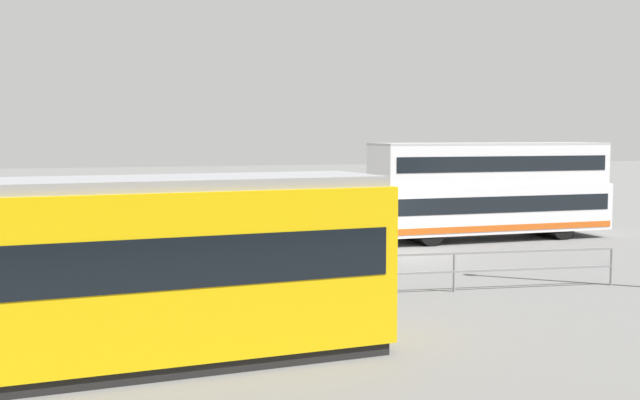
{
  "coord_description": "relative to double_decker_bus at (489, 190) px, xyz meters",
  "views": [
    {
      "loc": [
        10.72,
        25.03,
        4.26
      ],
      "look_at": [
        3.78,
        3.19,
        2.33
      ],
      "focal_mm": 43.97,
      "sensor_mm": 36.0,
      "label": 1
    }
  ],
  "objects": [
    {
      "name": "info_sign",
      "position": [
        11.15,
        8.61,
        -0.3
      ],
      "size": [
        1.06,
        0.23,
        2.47
      ],
      "color": "slate",
      "rests_on": "ground"
    },
    {
      "name": "double_decker_bus",
      "position": [
        0.0,
        0.0,
        0.0
      ],
      "size": [
        10.09,
        2.65,
        3.92
      ],
      "color": "white",
      "rests_on": "ground"
    },
    {
      "name": "ground_plane",
      "position": [
        5.42,
        3.1,
        -2.01
      ],
      "size": [
        160.0,
        160.0,
        0.0
      ],
      "primitive_type": "plane",
      "color": "slate"
    },
    {
      "name": "pedestrian_railing",
      "position": [
        6.34,
        9.26,
        -1.26
      ],
      "size": [
        9.4,
        1.09,
        1.08
      ],
      "color": "gray",
      "rests_on": "ground"
    },
    {
      "name": "pedestrian_near_railing",
      "position": [
        10.71,
        9.6,
        -1.01
      ],
      "size": [
        0.42,
        0.42,
        1.73
      ],
      "color": "#33384C",
      "rests_on": "ground"
    },
    {
      "name": "tram_yellow",
      "position": [
        16.7,
        13.62,
        -0.21
      ],
      "size": [
        12.93,
        3.66,
        3.46
      ],
      "color": "#E5B70C",
      "rests_on": "ground"
    }
  ]
}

